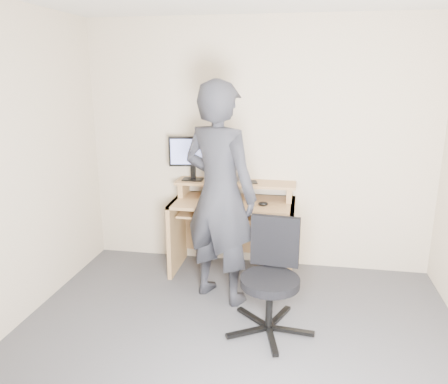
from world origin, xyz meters
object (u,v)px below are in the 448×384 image
(monitor, at_px, (192,154))
(person, at_px, (220,194))
(office_chair, at_px, (272,272))
(desk, at_px, (234,218))

(monitor, height_order, person, person)
(monitor, xyz_separation_m, office_chair, (0.89, -1.09, -0.70))
(office_chair, xyz_separation_m, person, (-0.49, 0.42, 0.49))
(office_chair, bearing_deg, monitor, 134.63)
(person, bearing_deg, office_chair, 163.49)
(office_chair, bearing_deg, desk, 119.02)
(monitor, relative_size, office_chair, 0.54)
(monitor, distance_m, person, 0.81)
(monitor, bearing_deg, person, -68.80)
(desk, bearing_deg, person, -93.46)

